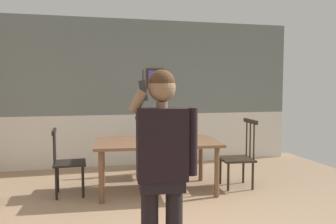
{
  "coord_description": "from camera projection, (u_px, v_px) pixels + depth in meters",
  "views": [
    {
      "loc": [
        -1.1,
        -3.62,
        1.57
      ],
      "look_at": [
        -0.27,
        -0.25,
        1.3
      ],
      "focal_mm": 37.29,
      "sensor_mm": 36.0,
      "label": 1
    }
  ],
  "objects": [
    {
      "name": "room_back_partition",
      "position": [
        139.0,
        95.0,
        6.91
      ],
      "size": [
        6.3,
        0.17,
        2.85
      ],
      "color": "slate",
      "rests_on": "ground_plane"
    },
    {
      "name": "dining_table",
      "position": [
        156.0,
        146.0,
        5.16
      ],
      "size": [
        1.87,
        1.2,
        0.75
      ],
      "rotation": [
        0.0,
        0.0,
        -0.07
      ],
      "color": "brown",
      "rests_on": "ground_plane"
    },
    {
      "name": "chair_near_window",
      "position": [
        239.0,
        156.0,
        5.39
      ],
      "size": [
        0.52,
        0.52,
        1.05
      ],
      "rotation": [
        0.0,
        0.0,
        1.49
      ],
      "color": "#2D2319",
      "rests_on": "ground_plane"
    },
    {
      "name": "chair_by_doorway",
      "position": [
        149.0,
        148.0,
        6.08
      ],
      "size": [
        0.49,
        0.49,
        1.03
      ],
      "rotation": [
        0.0,
        0.0,
        3.07
      ],
      "color": "black",
      "rests_on": "ground_plane"
    },
    {
      "name": "chair_at_table_head",
      "position": [
        67.0,
        162.0,
        4.96
      ],
      "size": [
        0.45,
        0.45,
        0.95
      ],
      "rotation": [
        0.0,
        0.0,
        4.73
      ],
      "color": "black",
      "rests_on": "ground_plane"
    },
    {
      "name": "person_figure",
      "position": [
        163.0,
        160.0,
        2.79
      ],
      "size": [
        0.56,
        0.25,
        1.69
      ],
      "rotation": [
        0.0,
        0.0,
        3.05
      ],
      "color": "black",
      "rests_on": "ground_plane"
    }
  ]
}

